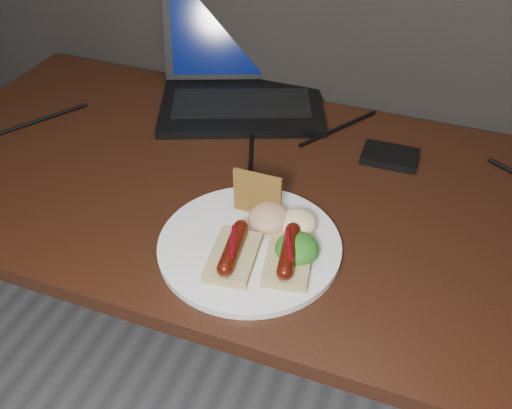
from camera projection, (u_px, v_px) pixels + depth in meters
The scene contains 11 objects.
desk at pixel (254, 219), 1.13m from camera, with size 1.40×0.70×0.75m.
laptop at pixel (241, 76), 1.30m from camera, with size 0.45×0.43×0.25m.
hard_drive at pixel (390, 156), 1.13m from camera, with size 0.11×0.07×0.02m, color black.
desk_cables at pixel (266, 140), 1.18m from camera, with size 1.10×0.37×0.01m.
plate at pixel (250, 245), 0.94m from camera, with size 0.30×0.30×0.01m, color silver.
bread_sausage_center at pixel (233, 253), 0.89m from camera, with size 0.08×0.12×0.04m.
bread_sausage_right at pixel (289, 256), 0.88m from camera, with size 0.09×0.13×0.04m.
crispbread at pixel (257, 194), 0.96m from camera, with size 0.09×0.01×0.09m, color olive.
salad_greens at pixel (297, 249), 0.89m from camera, with size 0.07×0.07×0.04m, color #174E0F.
salsa_mound at pixel (269, 218), 0.95m from camera, with size 0.07×0.07×0.04m, color maroon.
coleslaw_mound at pixel (298, 222), 0.94m from camera, with size 0.06×0.06×0.04m, color white.
Camera 1 is at (0.31, 0.58, 1.40)m, focal length 40.00 mm.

